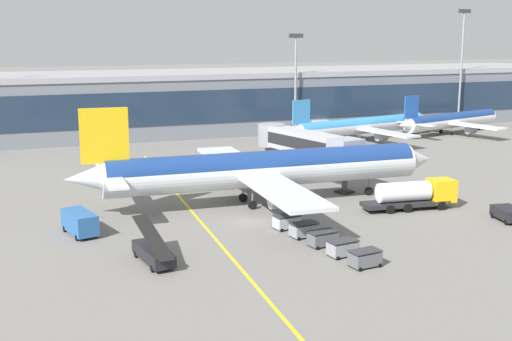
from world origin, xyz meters
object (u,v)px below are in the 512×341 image
at_px(baggage_cart_2, 322,238).
at_px(commuter_jet_far, 451,120).
at_px(fuel_tanker, 415,194).
at_px(crew_van, 79,221).
at_px(main_airliner, 264,169).
at_px(commuter_jet_near, 362,126).
at_px(baggage_cart_0, 365,258).
at_px(baggage_cart_4, 287,221).
at_px(belt_loader, 153,252).
at_px(pushback_tug, 509,213).
at_px(baggage_cart_1, 343,248).
at_px(baggage_cart_3, 304,229).

bearing_deg(baggage_cart_2, commuter_jet_far, 45.17).
relative_size(fuel_tanker, crew_van, 2.05).
distance_m(main_airliner, commuter_jet_near, 50.94).
relative_size(baggage_cart_0, baggage_cart_4, 1.00).
relative_size(baggage_cart_2, commuter_jet_far, 0.10).
relative_size(belt_loader, crew_van, 1.31).
bearing_deg(fuel_tanker, commuter_jet_far, 50.00).
relative_size(pushback_tug, baggage_cart_4, 1.45).
xyz_separation_m(crew_van, commuter_jet_far, (75.54, 43.33, 1.36)).
bearing_deg(baggage_cart_1, commuter_jet_far, 47.01).
xyz_separation_m(baggage_cart_0, baggage_cart_2, (-0.91, 6.33, 0.00)).
bearing_deg(commuter_jet_near, baggage_cart_1, -120.63).
xyz_separation_m(fuel_tanker, baggage_cart_2, (-15.65, -8.49, -0.96)).
bearing_deg(baggage_cart_0, pushback_tug, 18.46).
bearing_deg(commuter_jet_near, main_airliner, -131.98).
bearing_deg(pushback_tug, baggage_cart_1, -169.73).
bearing_deg(baggage_cart_4, crew_van, 164.92).
xyz_separation_m(belt_loader, baggage_cart_1, (16.18, -4.07, -0.21)).
relative_size(pushback_tug, commuter_jet_far, 0.14).
height_order(baggage_cart_0, baggage_cart_2, same).
xyz_separation_m(baggage_cart_1, commuter_jet_near, (34.04, 57.48, 1.90)).
bearing_deg(commuter_jet_far, baggage_cart_1, -132.99).
bearing_deg(baggage_cart_4, main_airliner, 82.39).
bearing_deg(main_airliner, baggage_cart_1, -89.96).
distance_m(baggage_cart_2, baggage_cart_4, 6.40).
bearing_deg(pushback_tug, crew_van, 165.75).
distance_m(belt_loader, baggage_cart_3, 15.44).
height_order(fuel_tanker, belt_loader, belt_loader).
xyz_separation_m(main_airliner, baggage_cart_3, (-0.90, -13.29, -3.40)).
bearing_deg(baggage_cart_0, crew_van, 140.33).
bearing_deg(belt_loader, baggage_cart_2, -3.27).
distance_m(pushback_tug, commuter_jet_near, 54.96).
distance_m(fuel_tanker, crew_van, 36.63).
bearing_deg(fuel_tanker, baggage_cart_1, -142.51).
bearing_deg(crew_van, baggage_cart_2, -29.32).
xyz_separation_m(main_airliner, pushback_tug, (21.76, -15.69, -3.34)).
distance_m(baggage_cart_1, baggage_cart_2, 3.20).
height_order(belt_loader, baggage_cart_0, belt_loader).
relative_size(pushback_tug, baggage_cart_3, 1.45).
distance_m(baggage_cart_0, baggage_cart_4, 12.80).
bearing_deg(baggage_cart_1, crew_van, 145.07).
relative_size(baggage_cart_0, commuter_jet_far, 0.10).
height_order(main_airliner, baggage_cart_4, main_airliner).
distance_m(crew_van, baggage_cart_0, 28.26).
bearing_deg(baggage_cart_1, baggage_cart_2, 98.20).
distance_m(belt_loader, commuter_jet_far, 88.85).
height_order(belt_loader, commuter_jet_near, commuter_jet_near).
height_order(crew_van, baggage_cart_3, crew_van).
relative_size(fuel_tanker, pushback_tug, 2.66).
relative_size(baggage_cart_1, baggage_cart_2, 1.00).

